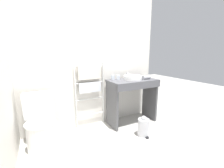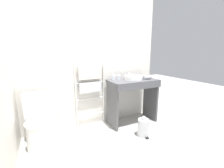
# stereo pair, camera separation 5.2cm
# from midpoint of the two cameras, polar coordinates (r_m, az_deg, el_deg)

# --- Properties ---
(ground_plane) EXTENTS (12.00, 12.00, 0.00)m
(ground_plane) POSITION_cam_midpoint_polar(r_m,az_deg,el_deg) (2.13, 5.23, -28.35)
(ground_plane) COLOR #B2AFA8
(wall_back) EXTENTS (2.70, 0.12, 2.45)m
(wall_back) POSITION_cam_midpoint_polar(r_m,az_deg,el_deg) (2.83, -8.92, 8.70)
(wall_back) COLOR silver
(wall_back) RESTS_ON ground_plane
(toilet) EXTENTS (0.42, 0.54, 0.80)m
(toilet) POSITION_cam_midpoint_polar(r_m,az_deg,el_deg) (2.50, -26.06, -14.32)
(toilet) COLOR white
(toilet) RESTS_ON ground_plane
(towel_radiator) EXTENTS (0.56, 0.06, 1.19)m
(towel_radiator) POSITION_cam_midpoint_polar(r_m,az_deg,el_deg) (2.75, -8.93, 0.57)
(towel_radiator) COLOR silver
(towel_radiator) RESTS_ON ground_plane
(vanity_counter) EXTENTS (0.93, 0.50, 0.87)m
(vanity_counter) POSITION_cam_midpoint_polar(r_m,az_deg,el_deg) (2.94, 7.34, -3.81)
(vanity_counter) COLOR #4C4C51
(vanity_counter) RESTS_ON ground_plane
(sink_basin) EXTENTS (0.35, 0.35, 0.08)m
(sink_basin) POSITION_cam_midpoint_polar(r_m,az_deg,el_deg) (2.89, 7.43, 2.50)
(sink_basin) COLOR white
(sink_basin) RESTS_ON vanity_counter
(faucet) EXTENTS (0.02, 0.10, 0.11)m
(faucet) POSITION_cam_midpoint_polar(r_m,az_deg,el_deg) (3.04, 5.44, 3.61)
(faucet) COLOR silver
(faucet) RESTS_ON vanity_counter
(cup_near_wall) EXTENTS (0.07, 0.07, 0.09)m
(cup_near_wall) POSITION_cam_midpoint_polar(r_m,az_deg,el_deg) (2.86, -0.24, 2.58)
(cup_near_wall) COLOR silver
(cup_near_wall) RESTS_ON vanity_counter
(cup_near_edge) EXTENTS (0.07, 0.07, 0.09)m
(cup_near_edge) POSITION_cam_midpoint_polar(r_m,az_deg,el_deg) (2.85, 1.86, 2.55)
(cup_near_edge) COLOR silver
(cup_near_edge) RESTS_ON vanity_counter
(hair_dryer) EXTENTS (0.20, 0.17, 0.07)m
(hair_dryer) POSITION_cam_midpoint_polar(r_m,az_deg,el_deg) (3.00, 12.40, 2.58)
(hair_dryer) COLOR #B7B7BC
(hair_dryer) RESTS_ON vanity_counter
(trash_bin) EXTENTS (0.19, 0.22, 0.35)m
(trash_bin) POSITION_cam_midpoint_polar(r_m,az_deg,el_deg) (2.65, 11.29, -15.71)
(trash_bin) COLOR #B7B7BC
(trash_bin) RESTS_ON ground_plane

